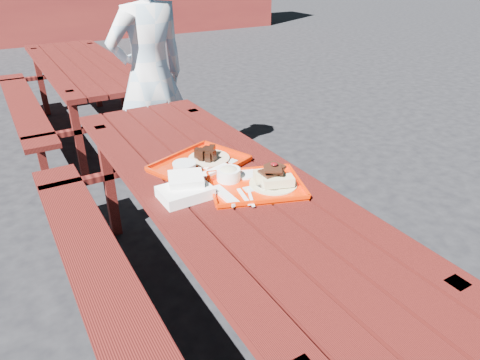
% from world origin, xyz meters
% --- Properties ---
extents(ground, '(60.00, 60.00, 0.00)m').
position_xyz_m(ground, '(0.00, 0.00, 0.00)').
color(ground, black).
rests_on(ground, ground).
extents(picnic_table_near, '(1.41, 2.40, 0.75)m').
position_xyz_m(picnic_table_near, '(-0.00, 0.00, 0.56)').
color(picnic_table_near, '#47110D').
rests_on(picnic_table_near, ground).
extents(picnic_table_far, '(1.41, 2.40, 0.75)m').
position_xyz_m(picnic_table_far, '(-0.00, 2.80, 0.56)').
color(picnic_table_far, '#47110D').
rests_on(picnic_table_far, ground).
extents(near_tray, '(0.47, 0.42, 0.12)m').
position_xyz_m(near_tray, '(0.09, -0.12, 0.78)').
color(near_tray, red).
rests_on(near_tray, picnic_table_near).
extents(far_tray, '(0.50, 0.44, 0.07)m').
position_xyz_m(far_tray, '(-0.03, 0.17, 0.77)').
color(far_tray, '#B11F02').
rests_on(far_tray, picnic_table_near).
extents(white_cloth, '(0.21, 0.18, 0.09)m').
position_xyz_m(white_cloth, '(-0.20, -0.05, 0.79)').
color(white_cloth, white).
rests_on(white_cloth, picnic_table_near).
extents(person, '(0.70, 0.55, 1.72)m').
position_xyz_m(person, '(0.22, 1.50, 0.86)').
color(person, '#9CBBD3').
rests_on(person, ground).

